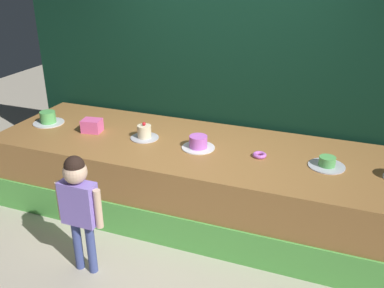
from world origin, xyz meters
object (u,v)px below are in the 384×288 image
at_px(pink_box, 92,126).
at_px(donut, 260,155).
at_px(cake_right, 327,163).
at_px(child_figure, 79,200).
at_px(cake_far_left, 48,118).
at_px(cake_center, 198,143).
at_px(cake_left, 144,133).

bearing_deg(pink_box, donut, 0.78).
relative_size(pink_box, cake_right, 0.61).
distance_m(child_figure, pink_box, 1.30).
bearing_deg(cake_right, pink_box, -178.98).
height_order(pink_box, donut, pink_box).
bearing_deg(cake_right, cake_far_left, -179.90).
xyz_separation_m(child_figure, cake_center, (0.59, 1.15, 0.11)).
relative_size(pink_box, cake_left, 0.68).
xyz_separation_m(donut, cake_right, (0.60, 0.02, 0.02)).
relative_size(donut, cake_right, 0.40).
height_order(cake_far_left, cake_right, cake_far_left).
bearing_deg(donut, cake_right, 1.72).
height_order(pink_box, cake_left, cake_left).
bearing_deg(cake_left, donut, -0.66).
relative_size(donut, cake_left, 0.44).
height_order(child_figure, pink_box, child_figure).
xyz_separation_m(cake_center, cake_right, (1.20, 0.04, -0.02)).
bearing_deg(child_figure, pink_box, 118.16).
distance_m(child_figure, cake_left, 1.18).
relative_size(cake_far_left, cake_center, 1.05).
relative_size(child_figure, cake_center, 3.31).
distance_m(pink_box, cake_left, 0.60).
bearing_deg(cake_right, cake_center, -178.20).
relative_size(donut, cake_far_left, 0.38).
xyz_separation_m(donut, cake_center, (-0.60, -0.02, 0.04)).
xyz_separation_m(pink_box, cake_far_left, (-0.60, 0.04, -0.01)).
height_order(cake_far_left, cake_left, cake_left).
xyz_separation_m(cake_left, cake_center, (0.60, -0.03, -0.00)).
bearing_deg(cake_far_left, child_figure, -44.20).
xyz_separation_m(donut, cake_left, (-1.20, 0.01, 0.04)).
bearing_deg(cake_right, donut, -178.28).
bearing_deg(child_figure, donut, 44.34).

